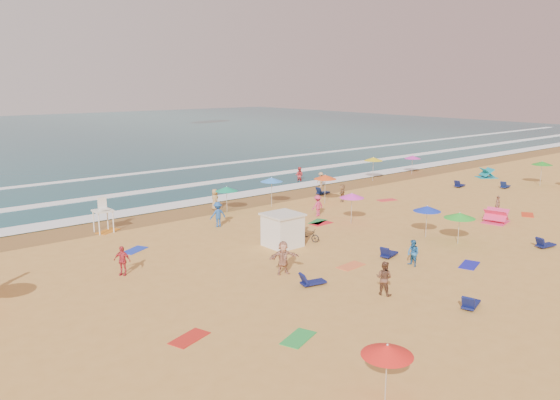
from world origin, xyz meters
TOP-DOWN VIEW (x-y plane):
  - ground at (0.00, 0.00)m, footprint 220.00×220.00m
  - ocean at (0.00, 84.00)m, footprint 220.00×140.00m
  - wet_sand at (0.00, 12.50)m, footprint 220.00×220.00m
  - surf_foam at (0.00, 21.32)m, footprint 200.00×18.70m
  - cabana at (-4.23, 0.61)m, footprint 2.00×2.00m
  - cabana_roof at (-4.23, 0.61)m, footprint 2.20×2.20m
  - bicycle at (-2.33, 0.31)m, footprint 1.20×1.61m
  - lifeguard_stand at (-11.82, 10.91)m, footprint 1.20×1.20m
  - beach_umbrellas at (2.65, 2.35)m, footprint 60.36×29.41m
  - loungers at (3.88, -3.59)m, footprint 47.68×23.82m
  - towels at (-2.22, -0.71)m, footprint 33.10×22.15m
  - popup_tents at (20.43, 0.57)m, footprint 19.59×13.03m
  - beachgoers at (-2.19, 3.06)m, footprint 40.91×26.95m

SIDE VIEW (x-z plane):
  - ground at x=0.00m, z-range 0.00..0.00m
  - ocean at x=0.00m, z-range -0.09..0.09m
  - wet_sand at x=0.00m, z-range 0.01..0.01m
  - towels at x=-2.22m, z-range 0.00..0.03m
  - surf_foam at x=0.00m, z-range 0.08..0.12m
  - loungers at x=3.88m, z-range 0.00..0.34m
  - bicycle at x=-2.33m, z-range 0.00..0.81m
  - popup_tents at x=20.43m, z-range 0.00..1.20m
  - beachgoers at x=-2.19m, z-range -0.22..1.87m
  - cabana at x=-4.23m, z-range 0.00..2.00m
  - lifeguard_stand at x=-11.82m, z-range 0.00..2.10m
  - cabana_roof at x=-4.23m, z-range 2.00..2.12m
  - beach_umbrellas at x=2.65m, z-range 1.74..2.51m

